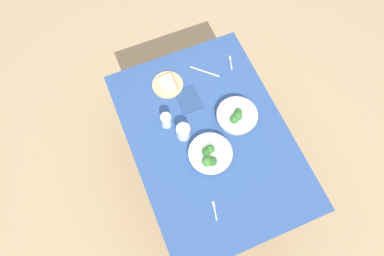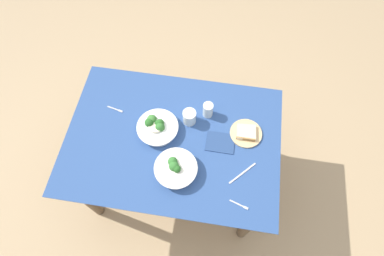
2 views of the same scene
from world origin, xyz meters
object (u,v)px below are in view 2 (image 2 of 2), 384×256
(broccoli_bowl_far, at_px, (157,127))
(napkin_folded_upper, at_px, (220,142))
(bread_side_plate, at_px, (246,133))
(table_knife_left, at_px, (242,173))
(broccoli_bowl_near, at_px, (176,169))
(water_glass_side, at_px, (189,117))
(fork_by_far_bowl, at_px, (240,205))
(fork_by_near_bowl, at_px, (116,109))
(water_glass_center, at_px, (208,110))

(broccoli_bowl_far, distance_m, napkin_folded_upper, 0.40)
(broccoli_bowl_far, height_order, bread_side_plate, broccoli_bowl_far)
(bread_side_plate, bearing_deg, table_knife_left, -89.93)
(bread_side_plate, relative_size, napkin_folded_upper, 1.14)
(broccoli_bowl_near, height_order, water_glass_side, water_glass_side)
(broccoli_bowl_near, relative_size, bread_side_plate, 1.26)
(fork_by_far_bowl, relative_size, fork_by_near_bowl, 1.01)
(broccoli_bowl_near, relative_size, water_glass_side, 2.55)
(broccoli_bowl_far, relative_size, water_glass_side, 2.62)
(broccoli_bowl_far, bearing_deg, fork_by_far_bowl, -35.65)
(water_glass_center, relative_size, fork_by_far_bowl, 0.96)
(broccoli_bowl_far, distance_m, broccoli_bowl_near, 0.30)
(broccoli_bowl_far, xyz_separation_m, napkin_folded_upper, (0.40, -0.03, -0.03))
(water_glass_center, height_order, table_knife_left, water_glass_center)
(broccoli_bowl_far, height_order, water_glass_center, water_glass_center)
(bread_side_plate, height_order, table_knife_left, bread_side_plate)
(water_glass_side, xyz_separation_m, fork_by_far_bowl, (0.36, -0.48, -0.05))
(table_knife_left, bearing_deg, fork_by_near_bowl, 114.10)
(water_glass_side, distance_m, table_knife_left, 0.47)
(water_glass_side, height_order, table_knife_left, water_glass_side)
(broccoli_bowl_far, relative_size, table_knife_left, 1.27)
(fork_by_far_bowl, distance_m, table_knife_left, 0.19)
(water_glass_center, xyz_separation_m, fork_by_far_bowl, (0.25, -0.55, -0.05))
(water_glass_side, distance_m, napkin_folded_upper, 0.25)
(fork_by_far_bowl, relative_size, table_knife_left, 0.54)
(water_glass_center, distance_m, fork_by_near_bowl, 0.59)
(water_glass_side, bearing_deg, broccoli_bowl_near, -94.34)
(broccoli_bowl_far, distance_m, water_glass_side, 0.21)
(broccoli_bowl_near, distance_m, fork_by_far_bowl, 0.41)
(napkin_folded_upper, bearing_deg, broccoli_bowl_near, -136.98)
(water_glass_center, distance_m, fork_by_far_bowl, 0.61)
(water_glass_side, bearing_deg, fork_by_far_bowl, -53.35)
(broccoli_bowl_near, bearing_deg, water_glass_side, 85.66)
(bread_side_plate, distance_m, fork_by_near_bowl, 0.84)
(bread_side_plate, bearing_deg, water_glass_center, 157.47)
(fork_by_far_bowl, distance_m, fork_by_near_bowl, 0.97)
(bread_side_plate, height_order, fork_by_near_bowl, bread_side_plate)
(broccoli_bowl_far, height_order, napkin_folded_upper, broccoli_bowl_far)
(fork_by_far_bowl, bearing_deg, fork_by_near_bowl, 167.18)
(broccoli_bowl_far, xyz_separation_m, table_knife_left, (0.55, -0.20, -0.03))
(bread_side_plate, bearing_deg, broccoli_bowl_near, -141.87)
(table_knife_left, height_order, napkin_folded_upper, napkin_folded_upper)
(broccoli_bowl_far, xyz_separation_m, broccoli_bowl_near, (0.16, -0.25, 0.00))
(table_knife_left, bearing_deg, fork_by_far_bowl, -136.06)
(fork_by_near_bowl, height_order, napkin_folded_upper, napkin_folded_upper)
(bread_side_plate, relative_size, fork_by_near_bowl, 1.84)
(broccoli_bowl_near, bearing_deg, napkin_folded_upper, 43.02)
(table_knife_left, xyz_separation_m, napkin_folded_upper, (-0.15, 0.18, 0.00))
(fork_by_near_bowl, distance_m, napkin_folded_upper, 0.70)
(broccoli_bowl_far, distance_m, table_knife_left, 0.58)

